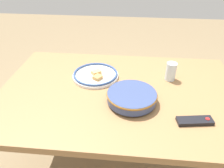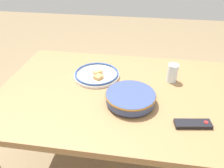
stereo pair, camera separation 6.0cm
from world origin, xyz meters
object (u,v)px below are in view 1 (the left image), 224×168
noodle_bowl (132,97)px  drinking_glass (171,71)px  tv_remote (195,121)px  food_plate (96,75)px

noodle_bowl → drinking_glass: (-0.25, -0.27, 0.02)m
drinking_glass → tv_remote: bearing=100.6°
tv_remote → drinking_glass: 0.42m
food_plate → tv_remote: food_plate is taller
noodle_bowl → tv_remote: 0.35m
noodle_bowl → food_plate: size_ratio=0.93×
food_plate → noodle_bowl: bearing=134.3°
noodle_bowl → food_plate: noodle_bowl is taller
food_plate → drinking_glass: 0.50m
noodle_bowl → tv_remote: bearing=157.4°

